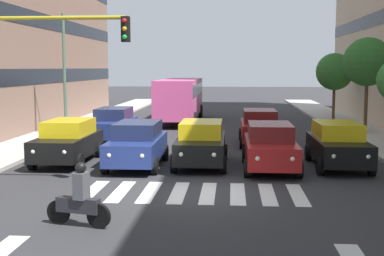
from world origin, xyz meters
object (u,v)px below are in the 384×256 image
car_3 (137,144)px  car_4 (68,141)px  motorcycle_with_rider (79,200)px  street_lamp_right (73,61)px  car_2 (201,143)px  car_row2_0 (260,127)px  car_row2_1 (113,124)px  street_tree_3 (335,72)px  street_tree_2 (368,62)px  car_0 (338,144)px  car_1 (270,146)px  bus_behind_traffic (180,95)px  traffic_light_gantry (19,69)px

car_3 → car_4: bearing=-10.9°
motorcycle_with_rider → street_lamp_right: bearing=-72.6°
car_2 → car_3: size_ratio=1.00×
car_row2_0 → car_row2_1: bearing=-5.1°
street_tree_3 → car_2: bearing=64.5°
car_row2_0 → car_row2_1: size_ratio=1.00×
street_tree_2 → street_lamp_right: bearing=10.8°
car_3 → car_row2_1: same height
car_4 → car_3: bearing=169.1°
car_3 → street_tree_2: size_ratio=0.82×
street_lamp_right → car_row2_1: bearing=157.9°
car_0 → car_1: (2.61, 0.64, 0.00)m
car_1 → bus_behind_traffic: bus_behind_traffic is taller
car_row2_0 → street_tree_2: bearing=-143.2°
car_1 → car_4: (7.98, -0.78, 0.00)m
car_0 → traffic_light_gantry: size_ratio=0.81×
car_0 → bus_behind_traffic: 18.19m
street_lamp_right → street_tree_2: size_ratio=1.21×
bus_behind_traffic → street_lamp_right: 10.50m
car_row2_0 → car_2: bearing=66.2°
street_lamp_right → car_row2_0: bearing=170.6°
car_0 → car_4: (10.59, -0.14, 0.00)m
car_3 → street_tree_2: 16.12m
car_3 → motorcycle_with_rider: bearing=90.0°
car_4 → street_tree_3: street_tree_3 is taller
car_3 → motorcycle_with_rider: car_3 is taller
car_3 → traffic_light_gantry: (2.91, 3.96, 2.86)m
car_4 → street_tree_3: bearing=-128.2°
car_1 → car_row2_1: same height
car_0 → car_1: same height
street_tree_3 → car_row2_0: bearing=63.7°
car_0 → car_2: size_ratio=1.00×
street_lamp_right → car_0: bearing=149.3°
car_0 → car_row2_0: same height
street_tree_3 → car_4: bearing=51.8°
car_2 → car_row2_0: (-2.57, -5.83, 0.00)m
car_3 → traffic_light_gantry: traffic_light_gantry is taller
bus_behind_traffic → car_row2_1: bearing=75.8°
traffic_light_gantry → street_tree_3: size_ratio=1.17×
motorcycle_with_rider → street_tree_3: (-10.89, -25.77, 2.87)m
car_3 → street_tree_3: bearing=-121.0°
street_lamp_right → bus_behind_traffic: bearing=-118.5°
car_0 → car_3: bearing=3.1°
street_lamp_right → street_tree_3: size_ratio=1.39×
car_row2_1 → street_tree_2: (-13.87, -4.06, 3.24)m
car_0 → street_tree_2: street_tree_2 is taller
car_row2_1 → traffic_light_gantry: 11.26m
car_0 → car_row2_1: bearing=-32.5°
car_row2_1 → street_tree_3: size_ratio=0.95×
bus_behind_traffic → street_lamp_right: (4.89, 9.00, 2.33)m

